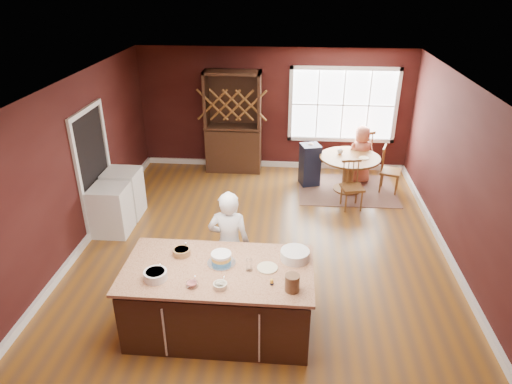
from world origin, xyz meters
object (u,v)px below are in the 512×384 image
Objects in this scene: seated_woman at (361,155)px; high_chair at (310,164)px; chair_south at (352,186)px; washer at (111,210)px; layer_cake at (221,258)px; chair_east at (391,169)px; kitchen_island at (219,300)px; baker at (229,244)px; dryer at (124,193)px; dining_table at (349,166)px; chair_north at (359,153)px; toddler at (312,147)px; hutch at (233,123)px.

high_chair is at bearing -0.65° from seated_woman.
washer is (-4.23, -1.26, -0.04)m from chair_south.
layer_cake reaches higher than washer.
chair_east is 1.18m from chair_south.
high_chair is 4.14m from washer.
baker is at bearing 87.54° from kitchen_island.
dining_table is at bearing 18.36° from dryer.
chair_north is 5.02m from dryer.
seated_woman reaches higher than toddler.
seated_woman is at bearing 64.93° from chair_south.
high_chair is at bearing 163.19° from dining_table.
seated_woman reaches higher than dryer.
hutch is (-3.34, 0.87, 0.63)m from chair_east.
high_chair is at bearing -3.33° from chair_north.
toddler reaches higher than high_chair.
baker reaches higher than layer_cake.
toddler is (1.27, 4.59, 0.37)m from kitchen_island.
washer is (-4.24, -2.05, -0.10)m from dining_table.
layer_cake reaches higher than dryer.
chair_north is at bearing 65.19° from kitchen_island.
hutch is at bearing 160.28° from dining_table.
seated_woman is at bearing 6.15° from toddler.
chair_east is 0.73m from seated_woman.
hutch is at bearing 92.45° from chair_east.
washer is (-4.53, -2.80, -0.11)m from chair_north.
chair_south is (-0.86, -0.81, -0.02)m from chair_east.
dryer is at bearing 122.76° from chair_east.
toddler is at bearing 74.50° from kitchen_island.
dryer is at bearing 10.07° from seated_woman.
layer_cake is 0.40× the size of washer.
dryer reaches higher than washer.
chair_north reaches higher than high_chair.
toddler is at bearing 154.98° from dining_table.
seated_woman is (-0.57, 0.44, 0.13)m from chair_east.
chair_north is at bearing -103.07° from seated_woman.
baker is 1.61× the size of chair_east.
high_chair is 1.07× the size of washer.
seated_woman is at bearing 22.44° from dryer.
chair_east is 1.13× the size of washer.
baker reaches higher than chair_east.
baker is 4.82m from chair_north.
high_chair is (-1.64, 0.22, -0.03)m from chair_east.
washer is at bearing -163.52° from high_chair.
toddler reaches higher than dining_table.
dining_table is 1.32× the size of high_chair.
dining_table is 4.47m from dryer.
washer is at bearing 135.31° from kitchen_island.
kitchen_island is 2.12× the size of chair_north.
chair_north reaches higher than dryer.
seated_woman is at bearing -5.32° from high_chair.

